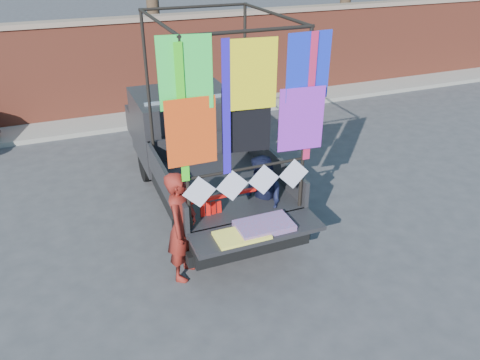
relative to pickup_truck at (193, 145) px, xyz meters
name	(u,v)px	position (x,y,z in m)	size (l,w,h in m)	color
ground	(217,248)	(-0.30, -2.19, -0.89)	(90.00, 90.00, 0.00)	#38383A
brick_wall	(131,66)	(-0.30, 4.81, 0.44)	(30.00, 0.45, 2.61)	#99412C
curb	(140,119)	(-0.30, 4.11, -0.83)	(30.00, 1.20, 0.12)	gray
pickup_truck	(193,145)	(0.00, 0.00, 0.00)	(2.23, 5.61, 3.53)	black
woman	(182,226)	(-0.95, -2.61, -0.04)	(0.62, 0.41, 1.70)	maroon
man	(261,204)	(0.41, -2.36, -0.10)	(0.77, 0.60, 1.58)	black
streamer_bundle	(216,210)	(-0.39, -2.49, 0.05)	(1.05, 0.08, 0.71)	red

